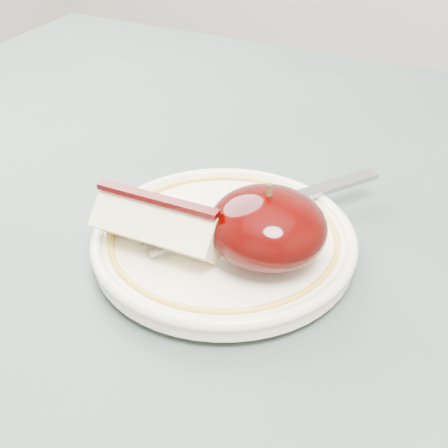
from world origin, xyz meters
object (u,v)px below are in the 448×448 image
at_px(plate, 224,240).
at_px(apple_half, 267,227).
at_px(table, 194,346).
at_px(fork, 261,208).

relative_size(plate, apple_half, 2.37).
bearing_deg(table, apple_half, 3.41).
bearing_deg(plate, apple_half, -14.73).
xyz_separation_m(apple_half, fork, (-0.02, 0.05, -0.02)).
height_order(table, apple_half, apple_half).
bearing_deg(fork, table, -178.54).
bearing_deg(table, fork, 56.71).
bearing_deg(apple_half, fork, 117.20).
height_order(apple_half, fork, apple_half).
xyz_separation_m(table, fork, (0.03, 0.05, 0.11)).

